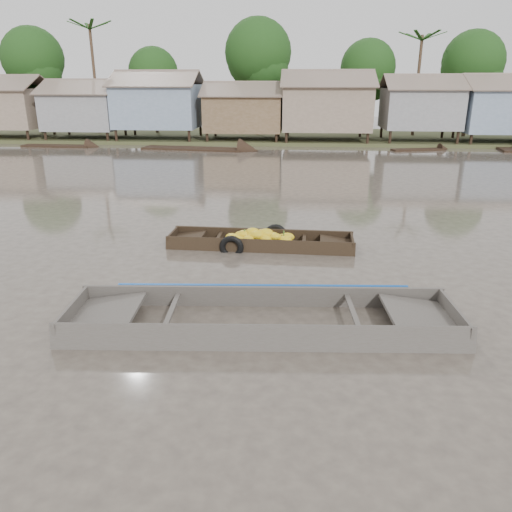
{
  "coord_description": "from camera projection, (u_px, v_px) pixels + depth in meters",
  "views": [
    {
      "loc": [
        0.34,
        -10.34,
        4.6
      ],
      "look_at": [
        -0.52,
        0.4,
        0.8
      ],
      "focal_mm": 35.0,
      "sensor_mm": 36.0,
      "label": 1
    }
  ],
  "objects": [
    {
      "name": "ground",
      "position": [
        278.0,
        296.0,
        11.27
      ],
      "size": [
        120.0,
        120.0,
        0.0
      ],
      "primitive_type": "plane",
      "color": "#453C35",
      "rests_on": "ground"
    },
    {
      "name": "banana_boat",
      "position": [
        258.0,
        241.0,
        14.61
      ],
      "size": [
        5.43,
        1.48,
        0.75
      ],
      "rotation": [
        0.0,
        0.0,
        -0.03
      ],
      "color": "black",
      "rests_on": "ground"
    },
    {
      "name": "riverbank",
      "position": [
        332.0,
        101.0,
        39.97
      ],
      "size": [
        120.0,
        12.47,
        10.22
      ],
      "color": "#384723",
      "rests_on": "ground"
    },
    {
      "name": "viewer_boat",
      "position": [
        263.0,
        323.0,
        9.87
      ],
      "size": [
        7.75,
        2.46,
        0.62
      ],
      "rotation": [
        0.0,
        0.0,
        0.06
      ],
      "color": "#45403A",
      "rests_on": "ground"
    },
    {
      "name": "distant_boats",
      "position": [
        483.0,
        150.0,
        33.23
      ],
      "size": [
        45.22,
        14.58,
        1.38
      ],
      "color": "black",
      "rests_on": "ground"
    }
  ]
}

